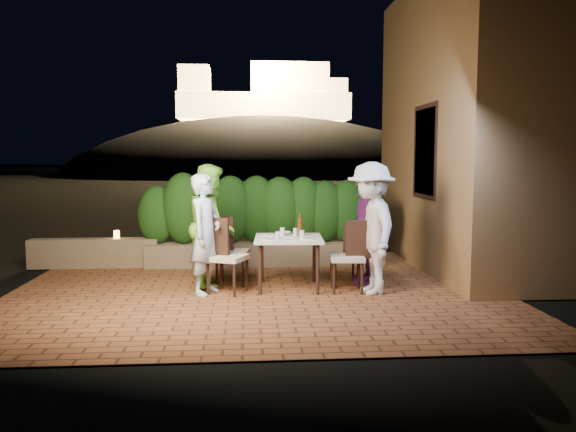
{
  "coord_description": "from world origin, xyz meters",
  "views": [
    {
      "loc": [
        -0.15,
        -7.58,
        1.88
      ],
      "look_at": [
        0.46,
        0.55,
        1.05
      ],
      "focal_mm": 35.0,
      "sensor_mm": 36.0,
      "label": 1
    }
  ],
  "objects": [
    {
      "name": "hill",
      "position": [
        2.0,
        60.0,
        -4.0
      ],
      "size": [
        52.0,
        40.0,
        22.0
      ],
      "primitive_type": "ellipsoid",
      "color": "black",
      "rests_on": "ground"
    },
    {
      "name": "chair_right_back",
      "position": [
        1.33,
        0.69,
        0.45
      ],
      "size": [
        0.42,
        0.42,
        0.9
      ],
      "primitive_type": null,
      "rotation": [
        0.0,
        0.0,
        3.16
      ],
      "color": "black",
      "rests_on": "ground"
    },
    {
      "name": "diner_white",
      "position": [
        1.59,
        0.07,
        0.92
      ],
      "size": [
        0.82,
        1.26,
        1.84
      ],
      "primitive_type": "imported",
      "rotation": [
        0.0,
        0.0,
        -1.45
      ],
      "color": "silver",
      "rests_on": "ground"
    },
    {
      "name": "terrace_floor",
      "position": [
        0.0,
        0.5,
        -0.07
      ],
      "size": [
        7.0,
        6.0,
        0.15
      ],
      "primitive_type": "cube",
      "color": "brown",
      "rests_on": "ground"
    },
    {
      "name": "diner_blue",
      "position": [
        -0.71,
        0.2,
        0.84
      ],
      "size": [
        0.61,
        0.72,
        1.68
      ],
      "primitive_type": "imported",
      "rotation": [
        0.0,
        0.0,
        1.17
      ],
      "color": "silver",
      "rests_on": "ground"
    },
    {
      "name": "diner_green",
      "position": [
        -0.67,
        0.76,
        0.9
      ],
      "size": [
        0.71,
        0.9,
        1.81
      ],
      "primitive_type": "imported",
      "rotation": [
        0.0,
        0.0,
        1.6
      ],
      "color": "#86DD45",
      "rests_on": "ground"
    },
    {
      "name": "glass_sw",
      "position": [
        0.38,
        0.61,
        0.81
      ],
      "size": [
        0.07,
        0.07,
        0.12
      ],
      "primitive_type": "cylinder",
      "color": "silver",
      "rests_on": "dining_table"
    },
    {
      "name": "hedge",
      "position": [
        0.2,
        2.3,
        0.95
      ],
      "size": [
        4.0,
        0.7,
        1.1
      ],
      "primitive_type": null,
      "color": "#184011",
      "rests_on": "planter"
    },
    {
      "name": "plate_se",
      "position": [
        0.72,
        0.7,
        0.76
      ],
      "size": [
        0.2,
        0.2,
        0.01
      ],
      "primitive_type": "cylinder",
      "color": "white",
      "rests_on": "dining_table"
    },
    {
      "name": "window_pane",
      "position": [
        2.82,
        1.5,
        2.0
      ],
      "size": [
        0.08,
        1.0,
        1.4
      ],
      "primitive_type": "cube",
      "color": "black",
      "rests_on": "building_wall"
    },
    {
      "name": "plate_sw",
      "position": [
        0.18,
        0.69,
        0.76
      ],
      "size": [
        0.2,
        0.2,
        0.01
      ],
      "primitive_type": "cylinder",
      "color": "white",
      "rests_on": "dining_table"
    },
    {
      "name": "window_frame",
      "position": [
        2.81,
        1.5,
        2.0
      ],
      "size": [
        0.06,
        1.15,
        1.55
      ],
      "primitive_type": "cube",
      "color": "black",
      "rests_on": "building_wall"
    },
    {
      "name": "bowl",
      "position": [
        0.42,
        0.75,
        0.77
      ],
      "size": [
        0.25,
        0.25,
        0.05
      ],
      "primitive_type": "imported",
      "rotation": [
        0.0,
        0.0,
        -0.44
      ],
      "color": "white",
      "rests_on": "dining_table"
    },
    {
      "name": "building_wall",
      "position": [
        3.6,
        2.0,
        2.5
      ],
      "size": [
        1.6,
        5.0,
        5.0
      ],
      "primitive_type": "cube",
      "color": "olive",
      "rests_on": "ground"
    },
    {
      "name": "chair_left_front",
      "position": [
        -0.42,
        0.22,
        0.53
      ],
      "size": [
        0.65,
        0.65,
        1.06
      ],
      "primitive_type": null,
      "rotation": [
        0.0,
        0.0,
        -0.43
      ],
      "color": "black",
      "rests_on": "ground"
    },
    {
      "name": "plate_centre",
      "position": [
        0.48,
        0.44,
        0.76
      ],
      "size": [
        0.22,
        0.22,
        0.01
      ],
      "primitive_type": "cylinder",
      "color": "white",
      "rests_on": "dining_table"
    },
    {
      "name": "chair_right_front",
      "position": [
        1.27,
        0.18,
        0.51
      ],
      "size": [
        0.51,
        0.51,
        1.02
      ],
      "primitive_type": null,
      "rotation": [
        0.0,
        0.0,
        3.06
      ],
      "color": "black",
      "rests_on": "ground"
    },
    {
      "name": "fortress",
      "position": [
        2.0,
        60.0,
        10.5
      ],
      "size": [
        26.0,
        8.0,
        8.0
      ],
      "primitive_type": null,
      "color": "#FFCC7A",
      "rests_on": "hill"
    },
    {
      "name": "diner_purple",
      "position": [
        1.66,
        0.66,
        0.87
      ],
      "size": [
        0.52,
        1.06,
        1.74
      ],
      "primitive_type": "imported",
      "rotation": [
        0.0,
        0.0,
        -1.66
      ],
      "color": "#75297B",
      "rests_on": "ground"
    },
    {
      "name": "chair_left_back",
      "position": [
        -0.36,
        0.78,
        0.51
      ],
      "size": [
        0.54,
        0.54,
        1.02
      ],
      "primitive_type": null,
      "rotation": [
        0.0,
        0.0,
        -0.16
      ],
      "color": "black",
      "rests_on": "ground"
    },
    {
      "name": "dining_table",
      "position": [
        0.46,
        0.45,
        0.38
      ],
      "size": [
        1.02,
        1.02,
        0.75
      ],
      "primitive_type": null,
      "rotation": [
        0.0,
        0.0,
        -0.06
      ],
      "color": "white",
      "rests_on": "ground"
    },
    {
      "name": "parapet_lamp",
      "position": [
        -2.41,
        2.3,
        0.57
      ],
      "size": [
        0.1,
        0.1,
        0.14
      ],
      "primitive_type": "cylinder",
      "color": "orange",
      "rests_on": "parapet"
    },
    {
      "name": "plate_ne",
      "position": [
        0.73,
        0.22,
        0.76
      ],
      "size": [
        0.23,
        0.23,
        0.01
      ],
      "primitive_type": "cylinder",
      "color": "white",
      "rests_on": "dining_table"
    },
    {
      "name": "plate_nw",
      "position": [
        0.18,
        0.22,
        0.76
      ],
      "size": [
        0.22,
        0.22,
        0.01
      ],
      "primitive_type": "cylinder",
      "color": "white",
      "rests_on": "dining_table"
    },
    {
      "name": "glass_nw",
      "position": [
        0.29,
        0.31,
        0.8
      ],
      "size": [
        0.06,
        0.06,
        0.1
      ],
      "primitive_type": "cylinder",
      "color": "silver",
      "rests_on": "dining_table"
    },
    {
      "name": "glass_ne",
      "position": [
        0.64,
        0.3,
        0.81
      ],
      "size": [
        0.07,
        0.07,
        0.12
      ],
      "primitive_type": "cylinder",
      "color": "silver",
      "rests_on": "dining_table"
    },
    {
      "name": "planter",
      "position": [
        0.2,
        2.3,
        0.2
      ],
      "size": [
        4.2,
        0.55,
        0.4
      ],
      "primitive_type": "cube",
      "color": "#726249",
      "rests_on": "ground"
    },
    {
      "name": "beer_bottle",
      "position": [
        0.63,
        0.51,
        0.92
      ],
      "size": [
        0.07,
        0.07,
        0.34
      ],
      "primitive_type": null,
      "color": "#522D0D",
      "rests_on": "dining_table"
    },
    {
      "name": "parapet",
      "position": [
        -2.8,
        2.3,
        0.25
      ],
      "size": [
        2.2,
        0.3,
        0.5
      ],
      "primitive_type": "cube",
      "color": "#726249",
      "rests_on": "ground"
    },
    {
      "name": "ground",
      "position": [
        0.0,
        0.0,
        -0.02
      ],
      "size": [
        400.0,
        400.0,
        0.0
      ],
      "primitive_type": "plane",
      "color": "black",
      "rests_on": "ground"
    },
    {
      "name": "glass_se",
      "position": [
        0.57,
        0.59,
        0.81
      ],
      "size": [
        0.07,
        0.07,
        0.12
      ],
      "primitive_type": "cylinder",
      "color": "silver",
      "rests_on": "dining_table"
    },
    {
      "name": "plate_front",
      "position": [
        0.48,
        0.14,
        0.76
      ],
      "size": [
        0.2,
        0.2,
        0.01
      ],
      "primitive_type": "cylinder",
      "color": "white",
      "rests_on": "dining_table"
    }
  ]
}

